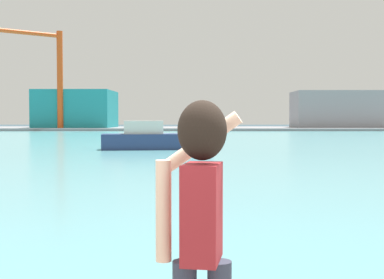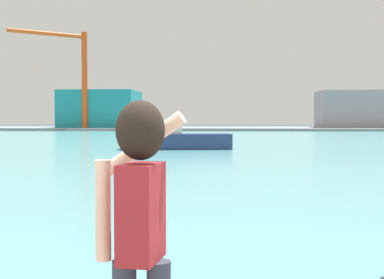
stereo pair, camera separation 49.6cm
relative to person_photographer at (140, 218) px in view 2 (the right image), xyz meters
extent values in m
plane|color=#334751|center=(0.03, 49.66, -1.67)|extent=(220.00, 220.00, 0.00)
cube|color=#599EA8|center=(0.03, 51.66, -1.66)|extent=(140.00, 100.00, 0.02)
cube|color=gray|center=(0.03, 91.66, -1.44)|extent=(140.00, 20.00, 0.45)
cube|color=maroon|center=(0.01, 0.00, 0.03)|extent=(0.25, 0.37, 0.56)
sphere|color=#E0B293|center=(0.01, 0.00, 0.49)|extent=(0.22, 0.22, 0.22)
ellipsoid|color=black|center=(0.01, -0.02, 0.50)|extent=(0.28, 0.26, 0.34)
cylinder|color=#E0B293|center=(-0.21, 0.00, 0.04)|extent=(0.09, 0.09, 0.58)
cylinder|color=#E0B293|center=(-0.01, 0.22, 0.41)|extent=(0.53, 0.16, 0.40)
cube|color=black|center=(0.01, 0.34, 0.58)|extent=(0.02, 0.07, 0.14)
cube|color=navy|center=(-2.85, 33.38, -1.11)|extent=(7.87, 3.13, 1.08)
cube|color=silver|center=(-3.80, 33.25, -0.11)|extent=(2.87, 1.93, 0.91)
cube|color=teal|center=(-21.94, 91.18, 2.09)|extent=(13.26, 12.29, 6.61)
cube|color=gray|center=(25.56, 91.71, 2.04)|extent=(16.37, 9.14, 6.50)
cylinder|color=#D84C19|center=(-23.27, 84.97, 6.93)|extent=(1.00, 1.00, 16.29)
cylinder|color=#D84C19|center=(-28.37, 81.10, 14.28)|extent=(10.62, 8.30, 0.70)
camera|label=1|loc=(-0.02, -2.95, 0.58)|focal=48.78mm
camera|label=2|loc=(0.48, -2.93, 0.58)|focal=48.78mm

